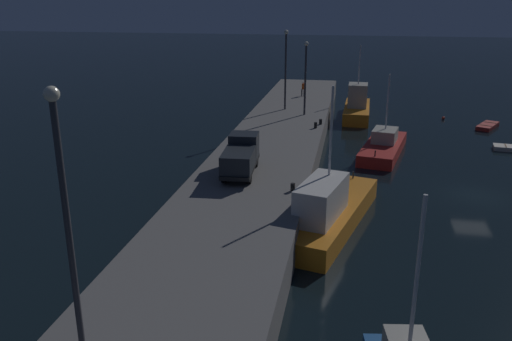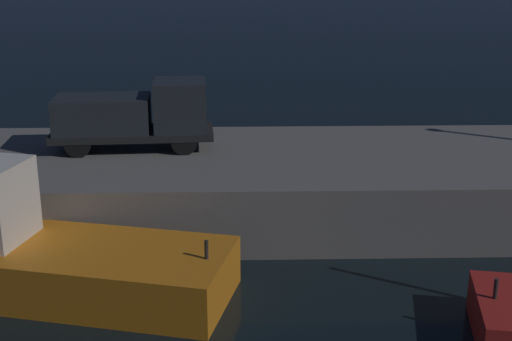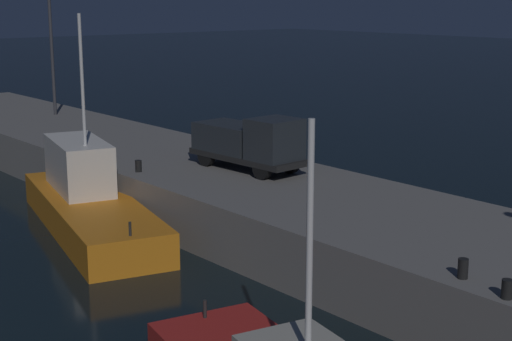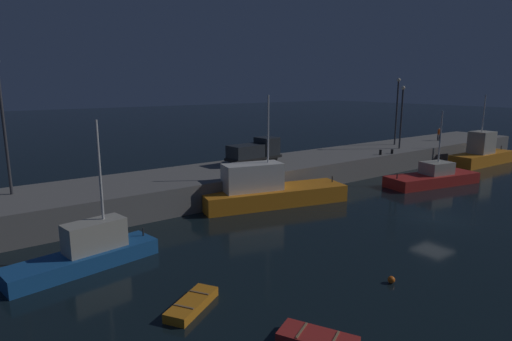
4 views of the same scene
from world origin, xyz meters
TOP-DOWN VIEW (x-y plane):
  - pier_quay at (0.00, 15.50)m, footprint 76.68×7.91m
  - utility_truck at (-4.36, 16.26)m, footprint 5.69×2.29m
  - bollard_central at (-7.11, 12.39)m, footprint 0.28×0.28m

SIDE VIEW (x-z plane):
  - pier_quay at x=0.00m, z-range 0.00..2.16m
  - bollard_central at x=-7.11m, z-range 2.16..2.66m
  - utility_truck at x=-4.36m, z-range 2.18..4.58m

